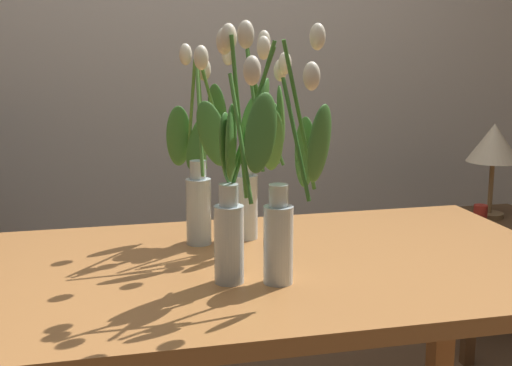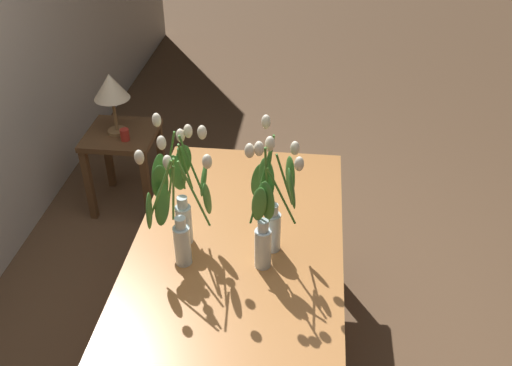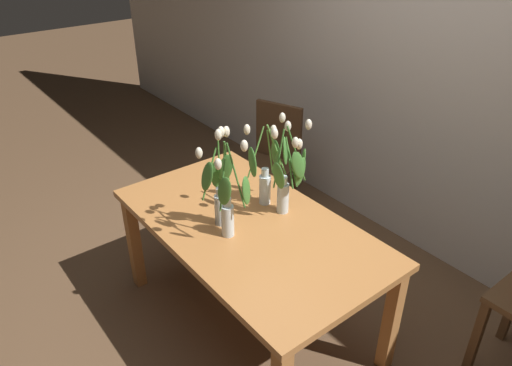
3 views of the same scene
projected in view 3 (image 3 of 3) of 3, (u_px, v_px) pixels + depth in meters
ground_plane at (250, 319)px, 3.04m from camera, size 18.00×18.00×0.00m
room_wall_rear at (431, 66)px, 3.17m from camera, size 9.00×0.10×2.70m
dining_table at (249, 237)px, 2.72m from camera, size 1.60×0.90×0.74m
tulip_vase_0 at (219, 196)px, 2.55m from camera, size 0.15×0.18×0.59m
tulip_vase_1 at (269, 170)px, 2.75m from camera, size 0.19×0.29×0.54m
tulip_vase_2 at (228, 197)px, 2.48m from camera, size 0.27×0.20×0.58m
tulip_vase_3 at (289, 180)px, 2.64m from camera, size 0.16×0.26×0.57m
dining_chair at (272, 156)px, 3.87m from camera, size 0.52×0.52×0.93m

